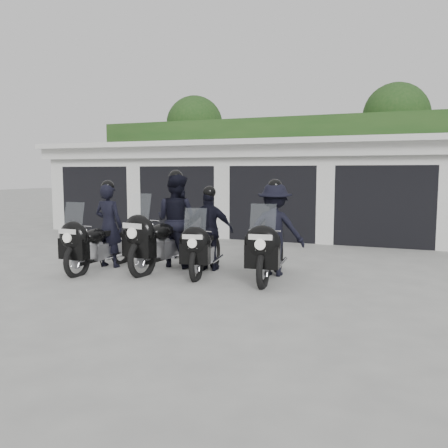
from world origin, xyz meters
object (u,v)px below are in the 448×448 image
at_px(police_bike_b, 170,226).
at_px(police_bike_d, 273,234).
at_px(police_bike_a, 100,233).
at_px(police_bike_c, 207,235).

bearing_deg(police_bike_b, police_bike_d, 6.51).
height_order(police_bike_a, police_bike_c, police_bike_a).
height_order(police_bike_a, police_bike_d, police_bike_d).
xyz_separation_m(police_bike_c, police_bike_d, (1.36, 0.03, 0.07)).
xyz_separation_m(police_bike_b, police_bike_d, (2.24, -0.05, -0.07)).
relative_size(police_bike_b, police_bike_c, 1.19).
relative_size(police_bike_b, police_bike_d, 1.09).
bearing_deg(police_bike_a, police_bike_d, 11.11).
distance_m(police_bike_a, police_bike_d, 3.58).
relative_size(police_bike_c, police_bike_d, 0.92).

